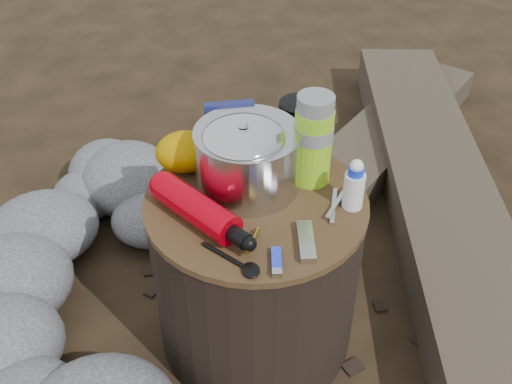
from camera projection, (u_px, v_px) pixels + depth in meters
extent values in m
plane|color=black|center=(256.00, 330.00, 1.62)|extent=(60.00, 60.00, 0.00)
cylinder|color=black|center=(256.00, 271.00, 1.48)|extent=(0.50, 0.50, 0.46)
cube|color=#40362B|center=(438.00, 196.00, 1.95)|extent=(0.66, 1.86, 0.15)
cube|color=#40362B|center=(376.00, 146.00, 2.21)|extent=(1.11, 1.10, 0.11)
cylinder|color=#BCBBC2|center=(248.00, 159.00, 1.33)|extent=(0.24, 0.24, 0.14)
cylinder|color=silver|center=(244.00, 160.00, 1.30)|extent=(0.17, 0.17, 0.17)
cylinder|color=#93D81E|center=(313.00, 140.00, 1.33)|extent=(0.09, 0.09, 0.21)
cylinder|color=black|center=(298.00, 128.00, 1.43)|extent=(0.09, 0.09, 0.14)
ellipsoid|color=#BC8400|center=(185.00, 152.00, 1.40)|extent=(0.14, 0.11, 0.09)
cube|color=navy|center=(230.00, 132.00, 1.41)|extent=(0.12, 0.03, 0.15)
cube|color=#1D3DF3|center=(276.00, 259.00, 1.18)|extent=(0.03, 0.08, 0.01)
cube|color=silver|center=(306.00, 242.00, 1.22)|extent=(0.05, 0.12, 0.02)
cylinder|color=white|center=(354.00, 186.00, 1.28)|extent=(0.05, 0.05, 0.11)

